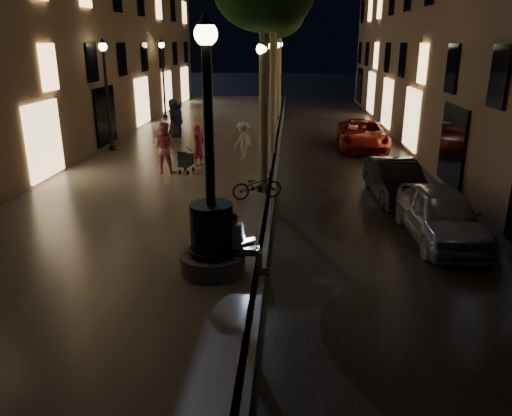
# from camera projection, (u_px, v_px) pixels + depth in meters

# --- Properties ---
(ground) EXTENTS (120.00, 120.00, 0.00)m
(ground) POSITION_uv_depth(u_px,v_px,m) (277.00, 152.00, 22.99)
(ground) COLOR black
(ground) RESTS_ON ground
(cobble_lane) EXTENTS (6.00, 45.00, 0.02)m
(cobble_lane) POSITION_uv_depth(u_px,v_px,m) (342.00, 153.00, 22.80)
(cobble_lane) COLOR black
(cobble_lane) RESTS_ON ground
(promenade) EXTENTS (8.00, 45.00, 0.20)m
(promenade) POSITION_uv_depth(u_px,v_px,m) (191.00, 149.00, 23.22)
(promenade) COLOR #645E58
(promenade) RESTS_ON ground
(curb_strip) EXTENTS (0.25, 45.00, 0.20)m
(curb_strip) POSITION_uv_depth(u_px,v_px,m) (277.00, 150.00, 22.96)
(curb_strip) COLOR #59595B
(curb_strip) RESTS_ON ground
(fountain_lamppost) EXTENTS (1.40, 1.40, 5.21)m
(fountain_lamppost) POSITION_uv_depth(u_px,v_px,m) (212.00, 226.00, 10.38)
(fountain_lamppost) COLOR #59595B
(fountain_lamppost) RESTS_ON promenade
(seated_man_laptop) EXTENTS (0.93, 0.32, 1.31)m
(seated_man_laptop) POSITION_uv_depth(u_px,v_px,m) (241.00, 241.00, 10.44)
(seated_man_laptop) COLOR tan
(seated_man_laptop) RESTS_ON promenade
(tree_second) EXTENTS (3.00, 3.00, 7.40)m
(tree_second) POSITION_uv_depth(u_px,v_px,m) (273.00, 3.00, 20.05)
(tree_second) COLOR #6B604C
(tree_second) RESTS_ON promenade
(tree_third) EXTENTS (3.00, 3.00, 7.20)m
(tree_third) POSITION_uv_depth(u_px,v_px,m) (276.00, 15.00, 25.79)
(tree_third) COLOR #6B604C
(tree_third) RESTS_ON promenade
(tree_far) EXTENTS (3.00, 3.00, 7.50)m
(tree_far) POSITION_uv_depth(u_px,v_px,m) (280.00, 15.00, 31.37)
(tree_far) COLOR #6B604C
(tree_far) RESTS_ON promenade
(lamp_curb_a) EXTENTS (0.36, 0.36, 4.81)m
(lamp_curb_a) POSITION_uv_depth(u_px,v_px,m) (262.00, 97.00, 15.36)
(lamp_curb_a) COLOR black
(lamp_curb_a) RESTS_ON promenade
(lamp_curb_b) EXTENTS (0.36, 0.36, 4.81)m
(lamp_curb_b) POSITION_uv_depth(u_px,v_px,m) (272.00, 79.00, 22.93)
(lamp_curb_b) COLOR black
(lamp_curb_b) RESTS_ON promenade
(lamp_curb_c) EXTENTS (0.36, 0.36, 4.81)m
(lamp_curb_c) POSITION_uv_depth(u_px,v_px,m) (277.00, 69.00, 30.50)
(lamp_curb_c) COLOR black
(lamp_curb_c) RESTS_ON promenade
(lamp_curb_d) EXTENTS (0.36, 0.36, 4.81)m
(lamp_curb_d) POSITION_uv_depth(u_px,v_px,m) (280.00, 64.00, 38.06)
(lamp_curb_d) COLOR black
(lamp_curb_d) RESTS_ON promenade
(lamp_left_b) EXTENTS (0.36, 0.36, 4.81)m
(lamp_left_b) POSITION_uv_depth(u_px,v_px,m) (106.00, 81.00, 21.50)
(lamp_left_b) COLOR black
(lamp_left_b) RESTS_ON promenade
(lamp_left_c) EXTENTS (0.36, 0.36, 4.81)m
(lamp_left_c) POSITION_uv_depth(u_px,v_px,m) (163.00, 69.00, 30.96)
(lamp_left_c) COLOR black
(lamp_left_c) RESTS_ON promenade
(stroller) EXTENTS (0.51, 0.95, 0.96)m
(stroller) POSITION_uv_depth(u_px,v_px,m) (186.00, 160.00, 18.43)
(stroller) COLOR black
(stroller) RESTS_ON promenade
(car_front) EXTENTS (1.79, 4.08, 1.37)m
(car_front) POSITION_uv_depth(u_px,v_px,m) (441.00, 215.00, 12.68)
(car_front) COLOR #95969C
(car_front) RESTS_ON ground
(car_second) EXTENTS (1.60, 3.94, 1.27)m
(car_second) POSITION_uv_depth(u_px,v_px,m) (396.00, 180.00, 15.97)
(car_second) COLOR black
(car_second) RESTS_ON ground
(car_third) EXTENTS (2.46, 4.93, 1.34)m
(car_third) POSITION_uv_depth(u_px,v_px,m) (362.00, 135.00, 23.58)
(car_third) COLOR maroon
(car_third) RESTS_ON ground
(pedestrian_red) EXTENTS (0.61, 0.69, 1.60)m
(pedestrian_red) POSITION_uv_depth(u_px,v_px,m) (199.00, 145.00, 19.51)
(pedestrian_red) COLOR #B0233A
(pedestrian_red) RESTS_ON promenade
(pedestrian_pink) EXTENTS (1.02, 0.85, 1.90)m
(pedestrian_pink) POSITION_uv_depth(u_px,v_px,m) (164.00, 148.00, 18.36)
(pedestrian_pink) COLOR pink
(pedestrian_pink) RESTS_ON promenade
(pedestrian_white) EXTENTS (1.05, 1.16, 1.56)m
(pedestrian_white) POSITION_uv_depth(u_px,v_px,m) (243.00, 140.00, 20.58)
(pedestrian_white) COLOR silver
(pedestrian_white) RESTS_ON promenade
(pedestrian_blue) EXTENTS (0.53, 1.04, 1.71)m
(pedestrian_blue) POSITION_uv_depth(u_px,v_px,m) (179.00, 120.00, 25.33)
(pedestrian_blue) COLOR navy
(pedestrian_blue) RESTS_ON promenade
(pedestrian_dark) EXTENTS (0.76, 1.03, 1.92)m
(pedestrian_dark) POSITION_uv_depth(u_px,v_px,m) (174.00, 118.00, 25.43)
(pedestrian_dark) COLOR #38373D
(pedestrian_dark) RESTS_ON promenade
(bicycle) EXTENTS (1.68, 1.05, 0.83)m
(bicycle) POSITION_uv_depth(u_px,v_px,m) (257.00, 186.00, 15.46)
(bicycle) COLOR black
(bicycle) RESTS_ON promenade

